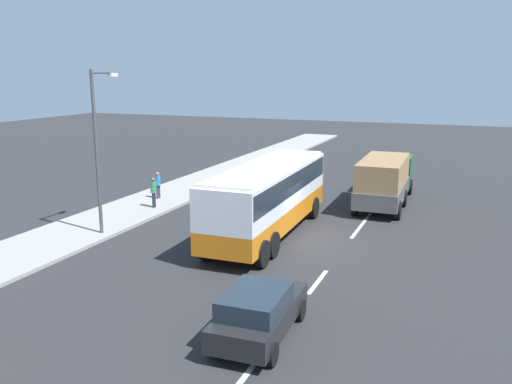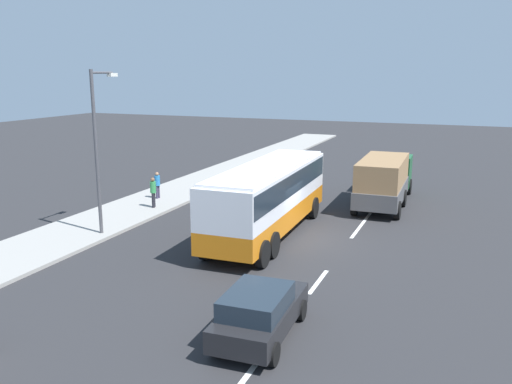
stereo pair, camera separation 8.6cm
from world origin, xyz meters
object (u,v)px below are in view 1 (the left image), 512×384
Objects in this scene: coach_bus at (268,192)px; pedestrian_near_curb at (158,183)px; cargo_truck at (385,178)px; street_lamp at (98,141)px; car_black_sedan at (259,312)px; pedestrian_at_crossing at (154,190)px.

coach_bus is 9.39m from pedestrian_near_curb.
pedestrian_near_curb is (-4.11, 12.53, -0.49)m from cargo_truck.
cargo_truck is 1.09× the size of street_lamp.
street_lamp reaches higher than cargo_truck.
pedestrian_near_curb reaches higher than car_black_sedan.
street_lamp is (-10.90, 11.18, 2.86)m from cargo_truck.
car_black_sedan is at bearing -161.90° from coach_bus.
cargo_truck is at bearing -165.62° from pedestrian_at_crossing.
coach_bus is 9.95m from car_black_sedan.
coach_bus is 1.31× the size of cargo_truck.
coach_bus is 7.83m from pedestrian_at_crossing.
cargo_truck reaches higher than car_black_sedan.
cargo_truck is (8.02, -4.05, -0.53)m from coach_bus.
cargo_truck is 15.87m from street_lamp.
street_lamp is at bearing 109.93° from pedestrian_near_curb.
street_lamp is at bearing 133.05° from cargo_truck.
pedestrian_at_crossing is (1.97, 7.52, -0.95)m from coach_bus.
car_black_sedan is 0.56× the size of street_lamp.
street_lamp is (-6.78, -1.35, 3.34)m from pedestrian_near_curb.
cargo_truck is 4.85× the size of pedestrian_at_crossing.
street_lamp is at bearing 56.00° from car_black_sedan.
pedestrian_at_crossing reaches higher than car_black_sedan.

